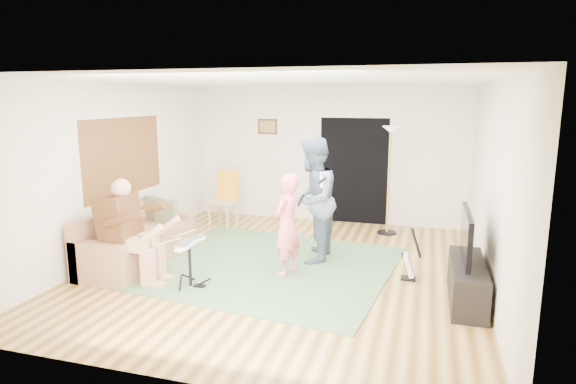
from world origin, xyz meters
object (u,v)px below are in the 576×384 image
object	(u,v)px
drum_kit	(190,266)
television	(466,235)
sofa	(134,245)
torchiere_lamp	(390,161)
guitarist	(312,200)
guitar_spare	(409,265)
singer	(287,225)
tv_cabinet	(467,282)
dining_chair	(224,207)

from	to	relation	value
drum_kit	television	bearing A→B (deg)	8.85
sofa	television	bearing A→B (deg)	-1.37
torchiere_lamp	television	size ratio (longest dim) A/B	1.66
guitarist	drum_kit	bearing A→B (deg)	-43.05
guitar_spare	television	xyz separation A→B (m)	(0.66, -0.55, 0.64)
drum_kit	torchiere_lamp	bearing A→B (deg)	55.67
singer	torchiere_lamp	distance (m)	2.88
sofa	drum_kit	bearing A→B (deg)	-26.70
guitarist	guitar_spare	bearing A→B (deg)	72.94
guitarist	torchiere_lamp	distance (m)	2.15
television	tv_cabinet	bearing A→B (deg)	0.00
drum_kit	singer	bearing A→B (deg)	36.44
tv_cabinet	guitar_spare	bearing A→B (deg)	142.32
guitar_spare	dining_chair	size ratio (longest dim) A/B	0.68
singer	tv_cabinet	xyz separation A→B (m)	(2.40, -0.28, -0.48)
drum_kit	tv_cabinet	size ratio (longest dim) A/B	0.47
sofa	television	distance (m)	4.78
torchiere_lamp	tv_cabinet	bearing A→B (deg)	-66.79
guitar_spare	television	world-z (taller)	television
sofa	guitarist	distance (m)	2.81
singer	guitar_spare	size ratio (longest dim) A/B	1.97
sofa	tv_cabinet	distance (m)	4.79
guitarist	television	distance (m)	2.35
drum_kit	television	size ratio (longest dim) A/B	0.55
guitar_spare	tv_cabinet	size ratio (longest dim) A/B	0.53
singer	torchiere_lamp	bearing A→B (deg)	168.68
sofa	guitarist	bearing A→B (deg)	17.92
singer	guitarist	size ratio (longest dim) A/B	0.76
dining_chair	television	xyz separation A→B (m)	(4.27, -2.46, 0.47)
guitarist	tv_cabinet	world-z (taller)	guitarist
guitar_spare	torchiere_lamp	distance (m)	2.59
guitarist	television	world-z (taller)	guitarist
sofa	singer	size ratio (longest dim) A/B	1.42
drum_kit	torchiere_lamp	xyz separation A→B (m)	(2.29, 3.36, 1.08)
sofa	singer	distance (m)	2.44
sofa	guitar_spare	xyz separation A→B (m)	(4.08, 0.44, -0.07)
sofa	dining_chair	xyz separation A→B (m)	(0.47, 2.35, 0.11)
guitarist	television	size ratio (longest dim) A/B	1.60
singer	television	size ratio (longest dim) A/B	1.22
torchiere_lamp	tv_cabinet	size ratio (longest dim) A/B	1.42
guitar_spare	television	distance (m)	1.07
sofa	guitar_spare	distance (m)	4.10
tv_cabinet	dining_chair	bearing A→B (deg)	150.32
guitar_spare	dining_chair	bearing A→B (deg)	152.07
drum_kit	guitarist	world-z (taller)	guitarist
guitarist	guitar_spare	distance (m)	1.71
torchiere_lamp	tv_cabinet	world-z (taller)	torchiere_lamp
sofa	tv_cabinet	world-z (taller)	sofa
tv_cabinet	television	bearing A→B (deg)	180.00
television	sofa	bearing A→B (deg)	178.63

